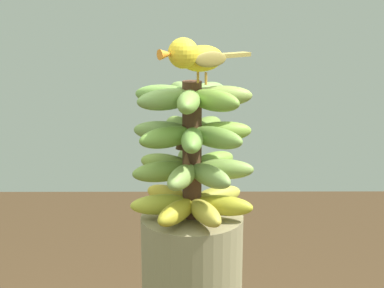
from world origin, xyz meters
TOP-DOWN VIEW (x-y plane):
  - banana_bunch at (-0.00, 0.00)m, footprint 0.26×0.26m
  - perched_bird at (-0.05, -0.00)m, footprint 0.13×0.18m

SIDE VIEW (x-z plane):
  - banana_bunch at x=0.00m, z-range 1.30..1.58m
  - perched_bird at x=-0.05m, z-range 1.59..1.68m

